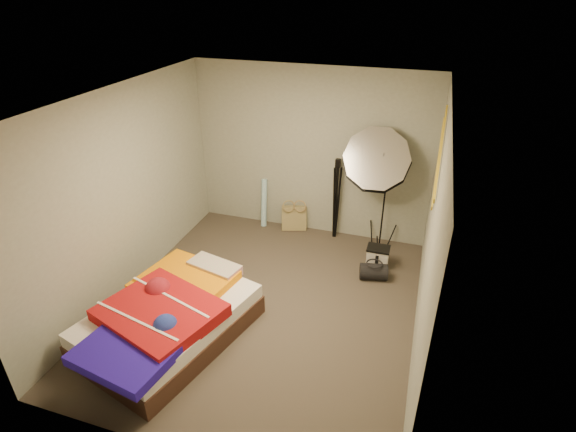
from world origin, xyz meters
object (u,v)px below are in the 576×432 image
at_px(bed, 169,318).
at_px(photo_umbrella, 377,161).
at_px(duffel_bag, 374,272).
at_px(camera_case, 378,258).
at_px(wrapping_roll, 264,203).
at_px(tote_bag, 294,218).
at_px(camera_tripod, 336,194).

xyz_separation_m(bed, photo_umbrella, (1.79, 2.48, 1.11)).
bearing_deg(duffel_bag, bed, -150.02).
bearing_deg(camera_case, photo_umbrella, 113.45).
bearing_deg(wrapping_roll, tote_bag, 0.00).
distance_m(tote_bag, camera_case, 1.53).
bearing_deg(wrapping_roll, camera_tripod, -1.59).
bearing_deg(camera_tripod, wrapping_roll, 178.41).
distance_m(bed, photo_umbrella, 3.26).
height_order(wrapping_roll, duffel_bag, wrapping_roll).
height_order(duffel_bag, photo_umbrella, photo_umbrella).
distance_m(tote_bag, photo_umbrella, 1.70).
xyz_separation_m(wrapping_roll, camera_case, (1.89, -0.65, -0.24)).
relative_size(duffel_bag, photo_umbrella, 0.19).
height_order(tote_bag, camera_tripod, camera_tripod).
bearing_deg(duffel_bag, wrapping_roll, 141.58).
bearing_deg(wrapping_roll, duffel_bag, -26.62).
distance_m(wrapping_roll, bed, 2.71).
bearing_deg(photo_umbrella, wrapping_roll, 172.63).
distance_m(wrapping_roll, camera_tripod, 1.20).
distance_m(camera_case, camera_tripod, 1.12).
bearing_deg(photo_umbrella, duffel_bag, -76.12).
xyz_separation_m(tote_bag, wrapping_roll, (-0.50, 0.00, 0.19)).
bearing_deg(camera_tripod, bed, -115.02).
height_order(camera_case, bed, bed).
relative_size(camera_case, duffel_bag, 0.80).
bearing_deg(tote_bag, wrapping_roll, 162.10).
distance_m(tote_bag, wrapping_roll, 0.53).
height_order(tote_bag, bed, bed).
bearing_deg(camera_case, bed, -134.11).
bearing_deg(wrapping_roll, camera_case, -18.99).
bearing_deg(duffel_bag, camera_case, 76.36).
bearing_deg(camera_tripod, tote_bag, 177.21).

